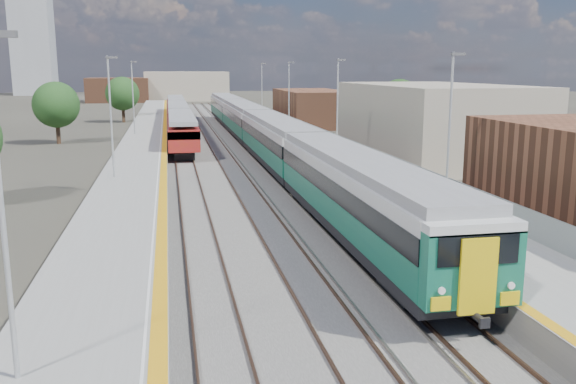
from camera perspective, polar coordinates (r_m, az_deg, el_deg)
name	(u,v)px	position (r m, az deg, el deg)	size (l,w,h in m)	color
ground	(244,154)	(56.28, -4.15, 3.54)	(320.00, 320.00, 0.00)	#47443A
ballast_bed	(217,151)	(58.52, -6.64, 3.82)	(10.50, 155.00, 0.06)	#565451
tracks	(222,148)	(60.21, -6.20, 4.12)	(8.96, 160.00, 0.17)	#4C3323
platform_right	(295,144)	(59.49, 0.62, 4.52)	(4.70, 155.00, 8.52)	slate
platform_left	(144,148)	(58.32, -13.34, 4.05)	(4.30, 155.00, 8.52)	slate
buildings	(114,55)	(144.42, -15.99, 12.22)	(72.00, 185.50, 40.00)	brown
green_train	(258,128)	(57.30, -2.82, 6.04)	(3.00, 83.49, 3.30)	black
red_train	(178,116)	(77.37, -10.24, 7.03)	(2.66, 54.04, 3.36)	black
tree_b	(56,105)	(68.09, -20.87, 7.63)	(4.76, 4.76, 6.45)	#382619
tree_c	(122,94)	(92.84, -15.24, 8.87)	(4.87, 4.87, 6.60)	#382619
tree_d	(399,100)	(74.14, 10.37, 8.50)	(4.84, 4.84, 6.56)	#382619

